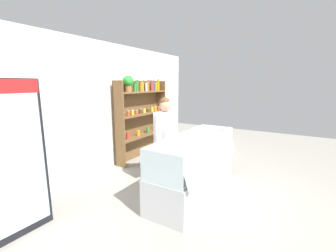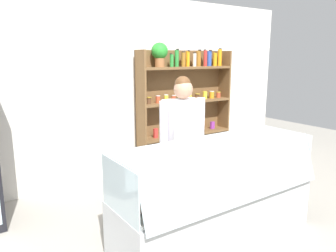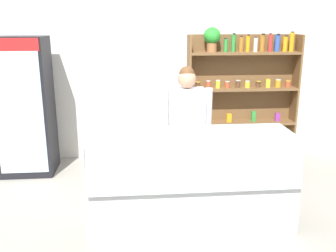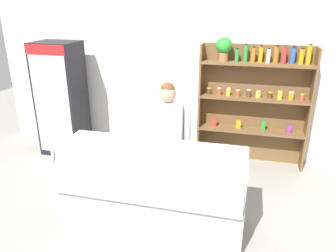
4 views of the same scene
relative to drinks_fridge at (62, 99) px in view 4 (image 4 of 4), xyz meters
The scene contains 6 objects.
ground_plane 2.76m from the drinks_fridge, 38.54° to the right, with size 12.00×12.00×0.00m, color gray.
back_wall 2.14m from the drinks_fridge, 15.94° to the left, with size 6.80×0.10×2.70m, color white.
drinks_fridge is the anchor object (origin of this frame).
shelving_unit 3.16m from the drinks_fridge, ahead, with size 1.69×0.29×2.02m.
deli_display_case 2.72m from the drinks_fridge, 37.98° to the right, with size 2.11×0.75×1.01m.
shop_clerk 2.35m from the drinks_fridge, 25.84° to the right, with size 0.60×0.25×1.61m.
Camera 4 is at (1.03, -3.15, 2.56)m, focal length 35.00 mm.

